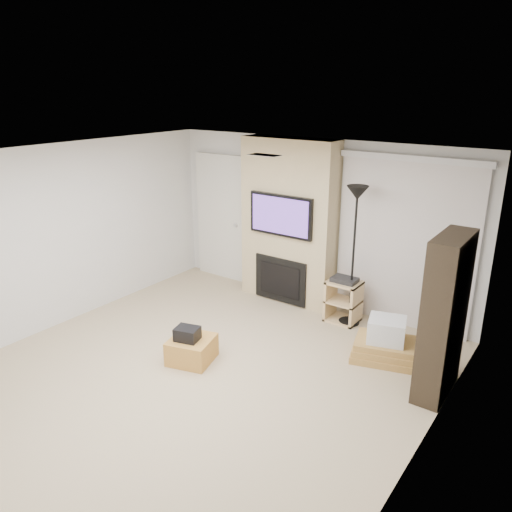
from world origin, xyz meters
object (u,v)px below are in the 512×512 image
Objects in this scene: ottoman at (192,350)px; box_stack at (385,343)px; floor_lamp at (356,217)px; av_stand at (343,298)px; bookshelf at (444,317)px.

ottoman is 2.38m from box_stack.
av_stand is at bearing 174.33° from floor_lamp.
floor_lamp is 1.10× the size of bookshelf.
ottoman is 2.74m from floor_lamp.
bookshelf is (1.50, -0.98, -0.65)m from floor_lamp.
ottoman is 0.25× the size of floor_lamp.
av_stand is 1.97m from bookshelf.
av_stand is (1.01, 2.08, 0.20)m from ottoman.
floor_lamp is 1.21m from av_stand.
floor_lamp is 2.99× the size of av_stand.
box_stack is 1.06m from bookshelf.
box_stack is (1.90, 1.43, 0.05)m from ottoman.
ottoman is at bearing -143.07° from box_stack.
bookshelf is (1.61, -0.99, 0.55)m from av_stand.
ottoman is at bearing -118.53° from floor_lamp.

